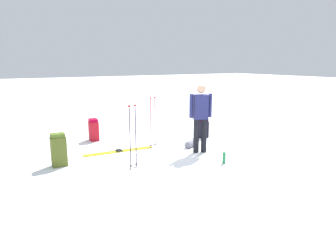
{
  "coord_description": "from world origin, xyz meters",
  "views": [
    {
      "loc": [
        3.64,
        6.17,
        2.22
      ],
      "look_at": [
        0.0,
        0.0,
        0.7
      ],
      "focal_mm": 32.3,
      "sensor_mm": 36.0,
      "label": 1
    }
  ],
  "objects": [
    {
      "name": "ski_poles_planted_near",
      "position": [
        1.15,
        0.5,
        0.76
      ],
      "size": [
        0.22,
        0.12,
        1.36
      ],
      "color": "#22152D",
      "rests_on": "ground_plane"
    },
    {
      "name": "ski_poles_planted_far",
      "position": [
        0.03,
        -0.72,
        0.74
      ],
      "size": [
        0.22,
        0.11,
        1.34
      ],
      "color": "maroon",
      "rests_on": "ground_plane"
    },
    {
      "name": "backpack_small_spare",
      "position": [
        2.49,
        -0.43,
        0.36
      ],
      "size": [
        0.31,
        0.24,
        0.73
      ],
      "color": "#4A541D",
      "rests_on": "ground_plane"
    },
    {
      "name": "backpack_large_dark",
      "position": [
        1.18,
        -2.21,
        0.31
      ],
      "size": [
        0.26,
        0.35,
        0.63
      ],
      "color": "#A2121E",
      "rests_on": "ground_plane"
    },
    {
      "name": "sleeping_mat_rolled",
      "position": [
        -0.9,
        -0.26,
        0.09
      ],
      "size": [
        0.56,
        0.44,
        0.18
      ],
      "primitive_type": "cylinder",
      "rotation": [
        0.0,
        1.57,
        3.68
      ],
      "color": "slate",
      "rests_on": "ground_plane"
    },
    {
      "name": "backpack_bright",
      "position": [
        -1.73,
        -0.91,
        0.28
      ],
      "size": [
        0.28,
        0.31,
        0.57
      ],
      "color": "black",
      "rests_on": "ground_plane"
    },
    {
      "name": "ground_plane",
      "position": [
        0.0,
        0.0,
        0.0
      ],
      "size": [
        80.0,
        80.0,
        0.0
      ],
      "primitive_type": "plane",
      "color": "white"
    },
    {
      "name": "skier_standing",
      "position": [
        -0.75,
        0.29,
        0.95
      ],
      "size": [
        0.54,
        0.32,
        1.7
      ],
      "color": "black",
      "rests_on": "ground_plane"
    },
    {
      "name": "ski_pair_near",
      "position": [
        0.98,
        -0.78,
        0.01
      ],
      "size": [
        1.79,
        0.3,
        0.05
      ],
      "color": "gold",
      "rests_on": "ground_plane"
    },
    {
      "name": "thermos_bottle",
      "position": [
        -0.7,
        1.27,
        0.13
      ],
      "size": [
        0.07,
        0.07,
        0.26
      ],
      "primitive_type": "cylinder",
      "color": "#1B6F3C",
      "rests_on": "ground_plane"
    }
  ]
}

